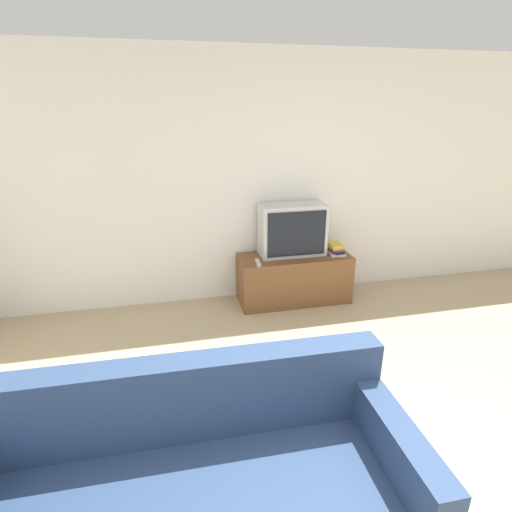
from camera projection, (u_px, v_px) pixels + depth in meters
wall_back at (276, 180)px, 4.27m from camera, size 9.00×0.06×2.60m
tv_stand at (294, 278)px, 4.41m from camera, size 1.21×0.47×0.53m
television at (292, 230)px, 4.28m from camera, size 0.70×0.33×0.55m
couch at (190, 502)px, 1.89m from camera, size 2.12×0.92×0.86m
book_stack at (336, 249)px, 4.35m from camera, size 0.17×0.23×0.12m
remote_on_stand at (258, 263)px, 4.10m from camera, size 0.05×0.18×0.02m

